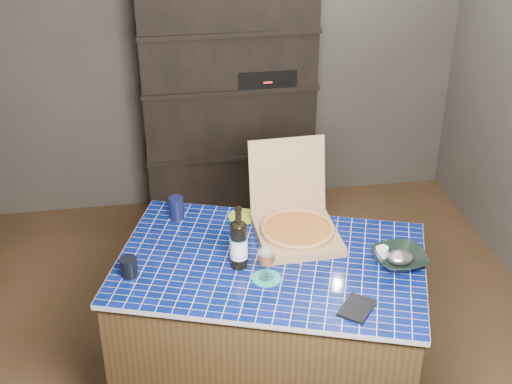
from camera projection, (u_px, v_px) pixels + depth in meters
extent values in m
plane|color=brown|center=(263.00, 342.00, 4.20)|extent=(3.50, 3.50, 0.00)
plane|color=#4F4B45|center=(223.00, 45.00, 5.09)|extent=(3.50, 0.00, 3.50)
cube|color=black|center=(228.00, 102.00, 5.07)|extent=(1.20, 0.40, 1.80)
cube|color=black|center=(264.00, 72.00, 4.95)|extent=(0.40, 0.32, 0.12)
cube|color=#4B361D|center=(270.00, 328.00, 3.70)|extent=(1.68, 1.33, 0.79)
cube|color=#041249|center=(271.00, 263.00, 3.50)|extent=(1.72, 1.38, 0.03)
cube|color=#9B7D50|center=(297.00, 236.00, 3.65)|extent=(0.42, 0.42, 0.05)
cube|color=#9B7D50|center=(287.00, 175.00, 3.75)|extent=(0.41, 0.11, 0.40)
cylinder|color=#A67C45|center=(297.00, 231.00, 3.64)|extent=(0.38, 0.38, 0.01)
cylinder|color=maroon|center=(298.00, 229.00, 3.63)|extent=(0.33, 0.33, 0.01)
torus|color=#A67C45|center=(298.00, 228.00, 3.63)|extent=(0.38, 0.38, 0.02)
cylinder|color=black|center=(239.00, 246.00, 3.40)|extent=(0.08, 0.08, 0.23)
ellipsoid|color=black|center=(238.00, 226.00, 3.35)|extent=(0.08, 0.08, 0.05)
cylinder|color=black|center=(238.00, 216.00, 3.32)|extent=(0.03, 0.03, 0.09)
cylinder|color=white|center=(239.00, 248.00, 3.41)|extent=(0.08, 0.08, 0.10)
cylinder|color=#4489E8|center=(239.00, 254.00, 3.42)|extent=(0.09, 0.09, 0.01)
cylinder|color=#4489E8|center=(239.00, 238.00, 3.38)|extent=(0.09, 0.09, 0.01)
cylinder|color=teal|center=(266.00, 278.00, 3.37)|extent=(0.14, 0.14, 0.01)
cylinder|color=white|center=(266.00, 277.00, 3.36)|extent=(0.07, 0.07, 0.00)
cylinder|color=white|center=(266.00, 270.00, 3.34)|extent=(0.01, 0.01, 0.08)
ellipsoid|color=white|center=(267.00, 256.00, 3.30)|extent=(0.08, 0.08, 0.11)
cylinder|color=#C36B1F|center=(267.00, 258.00, 3.31)|extent=(0.07, 0.07, 0.05)
cylinder|color=white|center=(267.00, 252.00, 3.29)|extent=(0.07, 0.07, 0.02)
cylinder|color=black|center=(129.00, 267.00, 3.37)|extent=(0.08, 0.08, 0.09)
cube|color=black|center=(357.00, 308.00, 3.16)|extent=(0.21, 0.22, 0.01)
imported|color=black|center=(400.00, 259.00, 3.46)|extent=(0.28, 0.28, 0.06)
ellipsoid|color=silver|center=(400.00, 257.00, 3.45)|extent=(0.13, 0.11, 0.06)
cylinder|color=white|center=(382.00, 252.00, 3.51)|extent=(0.06, 0.06, 0.05)
cylinder|color=black|center=(176.00, 208.00, 3.82)|extent=(0.08, 0.08, 0.12)
cylinder|color=#83AD25|center=(243.00, 216.00, 3.86)|extent=(0.16, 0.16, 0.01)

